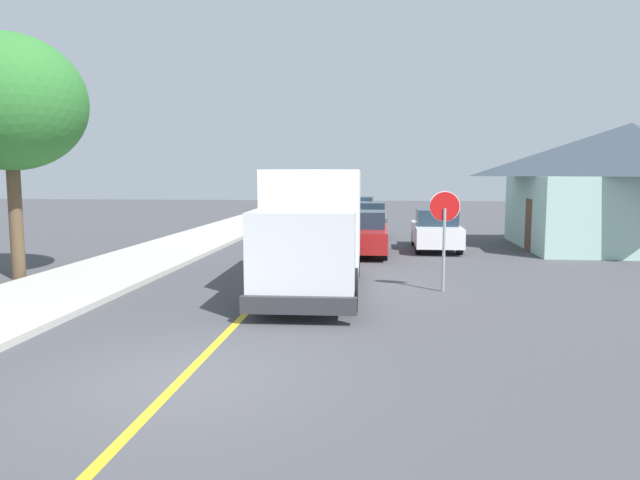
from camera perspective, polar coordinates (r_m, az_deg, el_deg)
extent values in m
plane|color=#424247|center=(9.31, -13.42, -13.16)|extent=(120.00, 120.00, 0.00)
cube|color=#ADAAA3|center=(15.16, -27.88, -5.81)|extent=(3.60, 60.00, 0.15)
cube|color=gold|center=(18.75, -3.21, -3.05)|extent=(0.16, 56.00, 0.01)
cube|color=white|center=(16.36, -0.35, 2.26)|extent=(2.55, 5.07, 2.60)
cube|color=silver|center=(12.94, -1.61, -0.86)|extent=(2.34, 2.07, 1.70)
cube|color=#1E2D3D|center=(12.01, -2.06, 0.37)|extent=(2.04, 0.14, 0.75)
cube|color=#2D2D33|center=(12.06, -2.13, -6.37)|extent=(2.40, 0.27, 0.36)
cylinder|color=black|center=(13.23, 3.04, -4.88)|extent=(0.33, 1.01, 1.00)
cylinder|color=black|center=(13.44, -5.98, -4.73)|extent=(0.33, 1.01, 1.00)
cylinder|color=black|center=(17.71, 3.38, -1.99)|extent=(0.33, 1.01, 1.00)
cylinder|color=black|center=(17.87, -3.37, -1.91)|extent=(0.33, 1.01, 1.00)
cube|color=maroon|center=(22.57, 4.31, 0.21)|extent=(1.81, 4.41, 0.76)
cube|color=#1E2D3D|center=(22.65, 4.34, 2.02)|extent=(1.59, 1.81, 0.64)
cylinder|color=black|center=(21.20, 6.31, -1.11)|extent=(0.22, 0.64, 0.64)
cylinder|color=black|center=(21.25, 2.05, -1.06)|extent=(0.22, 0.64, 0.64)
cylinder|color=black|center=(23.99, 6.31, -0.23)|extent=(0.22, 0.64, 0.64)
cylinder|color=black|center=(24.04, 2.54, -0.18)|extent=(0.22, 0.64, 0.64)
cube|color=#4C564C|center=(29.53, 4.74, 1.68)|extent=(1.85, 4.42, 0.76)
cube|color=#1E2D3D|center=(29.63, 4.76, 3.05)|extent=(1.60, 1.82, 0.64)
cylinder|color=black|center=(28.16, 6.31, 0.76)|extent=(0.23, 0.64, 0.64)
cylinder|color=black|center=(28.18, 3.09, 0.79)|extent=(0.23, 0.64, 0.64)
cylinder|color=black|center=(30.96, 6.23, 1.27)|extent=(0.23, 0.64, 0.64)
cylinder|color=black|center=(30.98, 3.31, 1.30)|extent=(0.23, 0.64, 0.64)
cube|color=#B7B7BC|center=(36.68, 3.90, 2.62)|extent=(1.94, 4.46, 0.76)
cube|color=#1E2D3D|center=(36.79, 3.93, 3.72)|extent=(1.64, 1.85, 0.64)
cylinder|color=black|center=(35.25, 5.02, 1.91)|extent=(0.24, 0.65, 0.64)
cylinder|color=black|center=(35.37, 2.46, 1.95)|extent=(0.24, 0.65, 0.64)
cylinder|color=black|center=(38.06, 5.23, 2.25)|extent=(0.24, 0.65, 0.64)
cylinder|color=black|center=(38.16, 2.86, 2.28)|extent=(0.24, 0.65, 0.64)
cube|color=silver|center=(24.45, 11.21, 0.59)|extent=(1.80, 4.40, 0.76)
cube|color=#1E2D3D|center=(24.24, 11.28, 2.20)|extent=(1.58, 1.80, 0.64)
cylinder|color=black|center=(25.82, 9.17, 0.20)|extent=(0.22, 0.64, 0.64)
cylinder|color=black|center=(25.96, 12.65, 0.16)|extent=(0.22, 0.64, 0.64)
cylinder|color=black|center=(23.03, 9.54, -0.56)|extent=(0.22, 0.64, 0.64)
cylinder|color=black|center=(23.18, 13.44, -0.60)|extent=(0.22, 0.64, 0.64)
cylinder|color=gray|center=(15.71, 11.96, -0.99)|extent=(0.08, 0.08, 2.20)
cylinder|color=red|center=(15.64, 12.05, 3.21)|extent=(0.76, 0.03, 0.76)
cylinder|color=white|center=(15.66, 12.04, 3.21)|extent=(0.80, 0.02, 0.80)
cube|color=#9EC6B7|center=(27.31, 27.69, 2.37)|extent=(8.34, 7.05, 3.00)
pyramid|color=#333D47|center=(27.28, 27.98, 7.78)|extent=(9.17, 7.76, 2.16)
cube|color=brown|center=(25.13, 19.70, 1.41)|extent=(0.10, 1.00, 2.10)
cylinder|color=brown|center=(19.38, -27.46, 1.45)|extent=(0.38, 0.38, 3.30)
ellipsoid|color=#2D702D|center=(19.43, -28.01, 11.75)|extent=(4.33, 4.33, 3.90)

